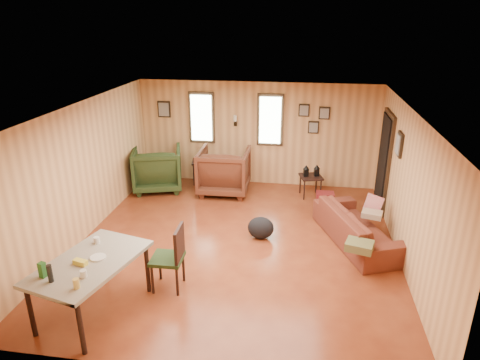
% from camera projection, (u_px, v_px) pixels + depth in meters
% --- Properties ---
extents(room, '(5.54, 6.04, 2.44)m').
position_uv_depth(room, '(249.00, 175.00, 7.38)').
color(room, brown).
rests_on(room, ground).
extents(sofa, '(1.33, 2.15, 0.81)m').
position_uv_depth(sofa, '(357.00, 221.00, 7.50)').
color(sofa, '#5F281B').
rests_on(sofa, ground).
extents(recliner_brown, '(1.11, 1.05, 1.13)m').
position_uv_depth(recliner_brown, '(224.00, 169.00, 9.58)').
color(recliner_brown, '#502718').
rests_on(recliner_brown, ground).
extents(recliner_green, '(1.30, 1.26, 1.09)m').
position_uv_depth(recliner_green, '(157.00, 167.00, 9.77)').
color(recliner_green, '#223317').
rests_on(recliner_green, ground).
extents(end_table, '(0.61, 0.57, 0.68)m').
position_uv_depth(end_table, '(204.00, 167.00, 10.21)').
color(end_table, black).
rests_on(end_table, ground).
extents(side_table, '(0.56, 0.56, 0.73)m').
position_uv_depth(side_table, '(311.00, 175.00, 9.39)').
color(side_table, black).
rests_on(side_table, ground).
extents(cooler, '(0.38, 0.28, 0.27)m').
position_uv_depth(cooler, '(325.00, 198.00, 9.10)').
color(cooler, maroon).
rests_on(cooler, ground).
extents(backpack, '(0.54, 0.44, 0.41)m').
position_uv_depth(backpack, '(261.00, 228.00, 7.69)').
color(backpack, black).
rests_on(backpack, ground).
extents(sofa_pillows, '(0.81, 1.76, 0.36)m').
position_uv_depth(sofa_pillows, '(367.00, 226.00, 7.12)').
color(sofa_pillows, brown).
rests_on(sofa_pillows, sofa).
extents(dining_table, '(1.29, 1.74, 1.02)m').
position_uv_depth(dining_table, '(89.00, 266.00, 5.57)').
color(dining_table, gray).
rests_on(dining_table, ground).
extents(dining_chair, '(0.46, 0.46, 1.00)m').
position_uv_depth(dining_chair, '(172.00, 254.00, 6.16)').
color(dining_chair, '#223317').
rests_on(dining_chair, ground).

